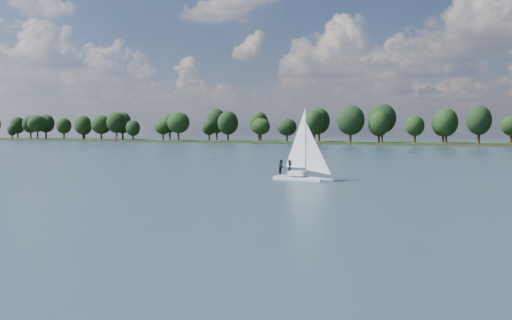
{
  "coord_description": "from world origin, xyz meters",
  "views": [
    {
      "loc": [
        16.31,
        -11.33,
        5.44
      ],
      "look_at": [
        -11.73,
        37.29,
        2.5
      ],
      "focal_mm": 40.0,
      "sensor_mm": 36.0,
      "label": 1
    }
  ],
  "objects": [
    {
      "name": "pontoon",
      "position": [
        -193.29,
        189.61,
        0.0
      ],
      "size": [
        4.3,
        2.71,
        0.5
      ],
      "primitive_type": "cube",
      "rotation": [
        0.0,
        0.0,
        -0.19
      ],
      "color": "#4F5153",
      "rests_on": "ground"
    },
    {
      "name": "ground",
      "position": [
        0.0,
        100.0,
        0.0
      ],
      "size": [
        700.0,
        700.0,
        0.0
      ],
      "primitive_type": "plane",
      "color": "#233342",
      "rests_on": "ground"
    },
    {
      "name": "sailboat",
      "position": [
        -10.38,
        44.59,
        2.36
      ],
      "size": [
        6.56,
        2.36,
        8.45
      ],
      "rotation": [
        0.0,
        0.0,
        -0.09
      ],
      "color": "silver",
      "rests_on": "ground"
    },
    {
      "name": "dinghy_pink",
      "position": [
        -149.75,
        163.0,
        1.15
      ],
      "size": [
        3.06,
        2.95,
        4.89
      ],
      "rotation": [
        0.0,
        0.0,
        0.74
      ],
      "color": "silver",
      "rests_on": "ground"
    },
    {
      "name": "treeline",
      "position": [
        -13.42,
        208.51,
        7.97
      ],
      "size": [
        562.56,
        73.6,
        17.58
      ],
      "color": "black",
      "rests_on": "ground"
    }
  ]
}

